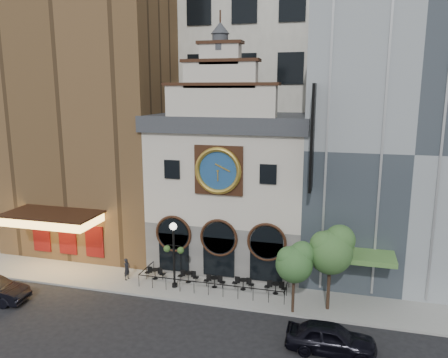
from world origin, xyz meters
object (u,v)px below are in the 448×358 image
Objects in this scene: tree_right at (331,249)px; lamppost at (174,248)px; bistro_3 at (243,283)px; pedestrian at (127,269)px; car_right at (331,338)px; bistro_2 at (214,281)px; tree_left at (295,261)px; bistro_0 at (155,273)px; bistro_4 at (276,287)px; bistro_1 at (188,276)px.

lamppost is at bearing 178.08° from tree_right.
tree_right is (6.01, -1.26, 3.69)m from bistro_3.
tree_right is (14.87, -0.65, 3.33)m from pedestrian.
bistro_3 is 0.32× the size of car_right.
bistro_2 is 6.96m from tree_left.
pedestrian reaches higher than bistro_2.
lamppost is 8.86m from tree_left.
pedestrian is (-8.85, -0.61, 0.37)m from bistro_3.
tree_left is at bearing 33.76° from car_right.
bistro_4 is (9.19, -0.04, 0.00)m from bistro_0.
bistro_3 is at bearing 179.48° from bistro_4.
bistro_1 and bistro_2 have the same top height.
car_right reaches higher than bistro_2.
bistro_1 is 4.71m from pedestrian.
pedestrian is at bearing 70.84° from car_right.
tree_left is at bearing -155.43° from tree_right.
car_right is 12.48m from lamppost.
bistro_2 is at bearing -177.90° from bistro_4.
bistro_1 is 6.55m from bistro_4.
bistro_1 is at bearing 60.33° from car_right.
tree_left reaches higher than pedestrian.
bistro_4 is at bearing -1.01° from bistro_1.
car_right is 5.21m from tree_left.
bistro_1 is (2.64, 0.08, 0.00)m from bistro_0.
pedestrian is at bearing -176.05° from bistro_3.
bistro_4 is 0.28× the size of tree_right.
pedestrian is 13.07m from tree_left.
tree_left is (12.69, -1.65, 2.63)m from pedestrian.
car_right is (6.28, -5.94, 0.23)m from bistro_3.
bistro_0 is 0.28× the size of tree_right.
bistro_2 is 8.97m from tree_right.
bistro_1 is at bearing 1.69° from bistro_0.
bistro_2 is 10.16m from car_right.
lamppost is (-11.18, 5.04, 2.33)m from car_right.
car_right is (13.12, -5.95, 0.23)m from bistro_0.
bistro_0 is 0.33× the size of tree_left.
bistro_3 is 8.88m from pedestrian.
bistro_1 is at bearing 178.99° from bistro_4.
bistro_2 is at bearing -2.42° from bistro_0.
tree_right is (2.18, 0.99, 0.70)m from tree_left.
bistro_4 is at bearing 161.31° from tree_right.
car_right is at bearing -56.47° from tree_left.
bistro_4 is 4.03m from tree_left.
car_right is at bearing -43.41° from bistro_3.
bistro_0 is 2.14m from pedestrian.
lamppost reaches higher than bistro_0.
tree_right is (10.22, -1.36, 3.69)m from bistro_1.
bistro_0 and bistro_4 have the same top height.
bistro_0 is 11.33m from tree_left.
car_right is 1.01× the size of lamppost.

